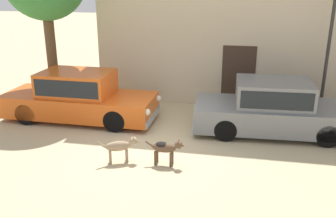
# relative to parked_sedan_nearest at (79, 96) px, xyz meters

# --- Properties ---
(ground_plane) EXTENTS (80.00, 80.00, 0.00)m
(ground_plane) POSITION_rel_parked_sedan_nearest_xyz_m (2.61, -1.29, -0.74)
(ground_plane) COLOR tan
(parked_sedan_nearest) EXTENTS (4.82, 1.77, 1.52)m
(parked_sedan_nearest) POSITION_rel_parked_sedan_nearest_xyz_m (0.00, 0.00, 0.00)
(parked_sedan_nearest) COLOR #D15619
(parked_sedan_nearest) RESTS_ON ground_plane
(parked_sedan_second) EXTENTS (4.60, 1.99, 1.51)m
(parked_sedan_second) POSITION_rel_parked_sedan_nearest_xyz_m (5.80, 0.05, -0.00)
(parked_sedan_second) COLOR slate
(parked_sedan_second) RESTS_ON ground_plane
(stray_dog_spotted) EXTENTS (0.94, 0.45, 0.65)m
(stray_dog_spotted) POSITION_rel_parked_sedan_nearest_xyz_m (2.17, -2.56, -0.33)
(stray_dog_spotted) COLOR #997F60
(stray_dog_spotted) RESTS_ON ground_plane
(stray_dog_tan) EXTENTS (0.95, 0.25, 0.66)m
(stray_dog_tan) POSITION_rel_parked_sedan_nearest_xyz_m (3.23, -2.49, -0.31)
(stray_dog_tan) COLOR brown
(stray_dog_tan) RESTS_ON ground_plane
(stray_cat) EXTENTS (0.50, 0.52, 0.16)m
(stray_cat) POSITION_rel_parked_sedan_nearest_xyz_m (3.01, -1.71, -0.67)
(stray_cat) COLOR gray
(stray_cat) RESTS_ON ground_plane
(street_lamp) EXTENTS (0.22, 0.22, 4.14)m
(street_lamp) POSITION_rel_parked_sedan_nearest_xyz_m (7.35, 1.48, 1.88)
(street_lamp) COLOR #2D2B28
(street_lamp) RESTS_ON ground_plane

